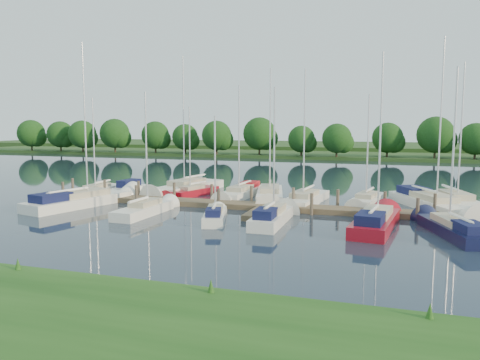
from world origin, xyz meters
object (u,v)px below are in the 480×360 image
(dock, at_px, (266,208))
(motorboat, at_px, (128,190))
(sailboat_n_0, at_px, (97,191))
(sailboat_n_5, at_px, (270,196))
(sailboat_s_2, at_px, (215,216))

(dock, height_order, motorboat, motorboat)
(sailboat_n_0, height_order, motorboat, sailboat_n_0)
(dock, relative_size, motorboat, 7.96)
(motorboat, height_order, sailboat_n_5, sailboat_n_5)
(sailboat_n_0, relative_size, sailboat_s_2, 1.24)
(dock, bearing_deg, sailboat_n_0, 169.28)
(sailboat_n_5, xyz_separation_m, sailboat_s_2, (-1.25, -10.10, 0.04))
(dock, relative_size, sailboat_n_0, 4.31)
(sailboat_s_2, bearing_deg, motorboat, 125.91)
(sailboat_n_0, bearing_deg, motorboat, -148.75)
(sailboat_n_5, relative_size, sailboat_s_2, 1.57)
(dock, bearing_deg, sailboat_n_5, 101.16)
(sailboat_n_0, bearing_deg, sailboat_n_5, -174.90)
(sailboat_n_0, bearing_deg, sailboat_s_2, 149.67)
(sailboat_n_0, bearing_deg, dock, 167.06)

